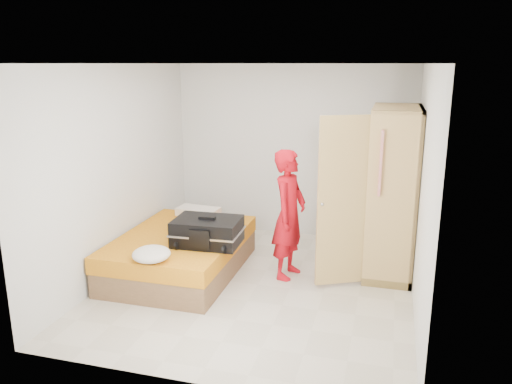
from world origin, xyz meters
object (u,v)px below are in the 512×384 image
(person, at_px, (289,214))
(suitcase, at_px, (207,232))
(bed, at_px, (181,253))
(wardrobe, at_px, (388,196))
(round_cushion, at_px, (151,254))

(person, xyz_separation_m, suitcase, (-0.90, -0.47, -0.15))
(bed, bearing_deg, wardrobe, 16.02)
(person, bearing_deg, suitcase, 128.02)
(suitcase, bearing_deg, wardrobe, 21.95)
(bed, distance_m, wardrobe, 2.71)
(person, bearing_deg, round_cushion, 141.82)
(suitcase, xyz_separation_m, round_cushion, (-0.40, -0.67, -0.07))
(person, xyz_separation_m, round_cushion, (-1.30, -1.14, -0.22))
(bed, height_order, suitcase, suitcase)
(wardrobe, distance_m, suitcase, 2.28)
(wardrobe, bearing_deg, suitcase, -155.62)
(person, bearing_deg, bed, 111.25)
(bed, bearing_deg, person, 10.63)
(bed, height_order, person, person)
(wardrobe, distance_m, round_cushion, 2.96)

